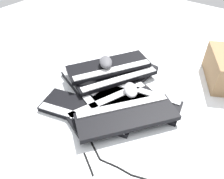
# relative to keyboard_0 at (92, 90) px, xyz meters

# --- Properties ---
(ground_plane) EXTENTS (3.20, 3.20, 0.00)m
(ground_plane) POSITION_rel_keyboard_0_xyz_m (-0.16, 0.00, -0.01)
(ground_plane) COLOR silver
(keyboard_0) EXTENTS (0.46, 0.29, 0.03)m
(keyboard_0) POSITION_rel_keyboard_0_xyz_m (0.00, 0.00, 0.00)
(keyboard_0) COLOR black
(keyboard_0) RESTS_ON ground
(keyboard_1) EXTENTS (0.46, 0.27, 0.03)m
(keyboard_1) POSITION_rel_keyboard_0_xyz_m (-0.08, 0.13, 0.00)
(keyboard_1) COLOR black
(keyboard_1) RESTS_ON ground
(keyboard_2) EXTENTS (0.29, 0.46, 0.03)m
(keyboard_2) POSITION_rel_keyboard_0_xyz_m (-0.17, 0.03, 0.00)
(keyboard_2) COLOR black
(keyboard_2) RESTS_ON ground
(keyboard_3) EXTENTS (0.46, 0.23, 0.03)m
(keyboard_3) POSITION_rel_keyboard_0_xyz_m (-0.21, -0.08, 0.00)
(keyboard_3) COLOR black
(keyboard_3) RESTS_ON ground
(keyboard_4) EXTENTS (0.17, 0.45, 0.03)m
(keyboard_4) POSITION_rel_keyboard_0_xyz_m (-0.09, -0.17, 0.00)
(keyboard_4) COLOR black
(keyboard_4) RESTS_ON ground
(keyboard_5) EXTENTS (0.34, 0.46, 0.03)m
(keyboard_5) POSITION_rel_keyboard_0_xyz_m (-0.05, -0.14, 0.03)
(keyboard_5) COLOR black
(keyboard_5) RESTS_ON keyboard_4
(keyboard_6) EXTENTS (0.38, 0.44, 0.03)m
(keyboard_6) POSITION_rel_keyboard_0_xyz_m (-0.26, 0.06, 0.03)
(keyboard_6) COLOR black
(keyboard_6) RESTS_ON keyboard_2
(keyboard_7) EXTENTS (0.35, 0.45, 0.03)m
(keyboard_7) POSITION_rel_keyboard_0_xyz_m (0.01, -0.15, 0.06)
(keyboard_7) COLOR black
(keyboard_7) RESTS_ON keyboard_5
(mouse_0) EXTENTS (0.12, 0.12, 0.04)m
(mouse_0) POSITION_rel_keyboard_0_xyz_m (0.04, 0.00, 0.04)
(mouse_0) COLOR black
(mouse_0) RESTS_ON keyboard_0
(mouse_2) EXTENTS (0.12, 0.12, 0.04)m
(mouse_2) POSITION_rel_keyboard_0_xyz_m (0.01, -0.13, 0.10)
(mouse_2) COLOR #4C4C51
(mouse_2) RESTS_ON keyboard_7
(mouse_3) EXTENTS (0.12, 0.13, 0.04)m
(mouse_3) POSITION_rel_keyboard_0_xyz_m (-0.18, -0.09, 0.04)
(mouse_3) COLOR #B7B7BC
(mouse_3) RESTS_ON keyboard_3
(cable_1) EXTENTS (0.47, 0.06, 0.01)m
(cable_1) POSITION_rel_keyboard_0_xyz_m (-0.40, 0.25, -0.01)
(cable_1) COLOR black
(cable_1) RESTS_ON ground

